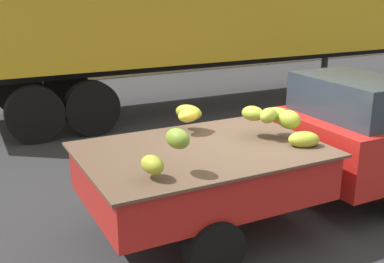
% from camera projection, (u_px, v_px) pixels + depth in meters
% --- Properties ---
extents(ground, '(220.00, 220.00, 0.00)m').
position_uv_depth(ground, '(263.00, 213.00, 6.26)').
color(ground, '#28282B').
extents(curb_strip, '(80.00, 0.80, 0.16)m').
position_uv_depth(curb_strip, '(72.00, 77.00, 15.00)').
color(curb_strip, gray).
rests_on(curb_strip, ground).
extents(pickup_truck, '(4.82, 1.90, 1.70)m').
position_uv_depth(pickup_truck, '(330.00, 141.00, 6.33)').
color(pickup_truck, '#B21E19').
rests_on(pickup_truck, ground).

